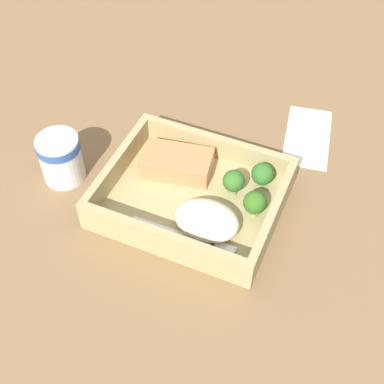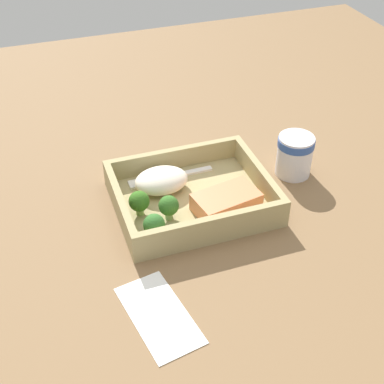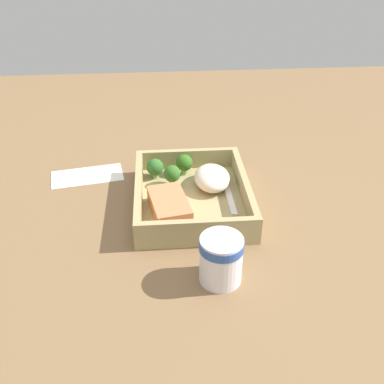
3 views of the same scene
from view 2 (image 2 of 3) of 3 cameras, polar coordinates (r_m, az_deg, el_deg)
The scene contains 11 objects.
ground_plane at distance 92.46cm, azimuth 0.00°, elevation -1.81°, with size 160.00×160.00×2.00cm, color brown.
takeout_tray at distance 91.44cm, azimuth 0.00°, elevation -1.04°, with size 25.89×21.07×1.20cm, color tan.
tray_rim at distance 89.85cm, azimuth 0.00°, elevation 0.23°, with size 25.89×21.07×3.93cm.
salmon_fillet at distance 88.13cm, azimuth 3.67°, elevation -1.06°, with size 10.58×6.17×3.14cm, color #E48051.
mashed_potatoes at distance 92.17cm, azimuth -3.28°, elevation 1.24°, with size 9.30×6.94×3.83cm, color silver.
broccoli_floret_1 at distance 85.68cm, azimuth -2.50°, elevation -1.52°, with size 3.33×3.33×4.32cm.
broccoli_floret_2 at distance 82.79cm, azimuth -4.06°, elevation -3.54°, with size 3.44×3.44×4.05cm.
broccoli_floret_3 at distance 86.91cm, azimuth -5.66°, elevation -1.04°, with size 3.44×3.44×4.35cm.
fork at distance 95.68cm, azimuth -2.79°, elevation 1.56°, with size 15.82×2.24×0.44cm.
paper_cup at distance 98.41cm, azimuth 10.91°, elevation 4.06°, with size 6.61×6.61×7.76cm.
receipt_slip at distance 74.95cm, azimuth -3.55°, elevation -12.93°, with size 7.27×14.62×0.24cm, color white.
Camera 2 is at (23.17, 67.07, 58.28)cm, focal length 50.00 mm.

